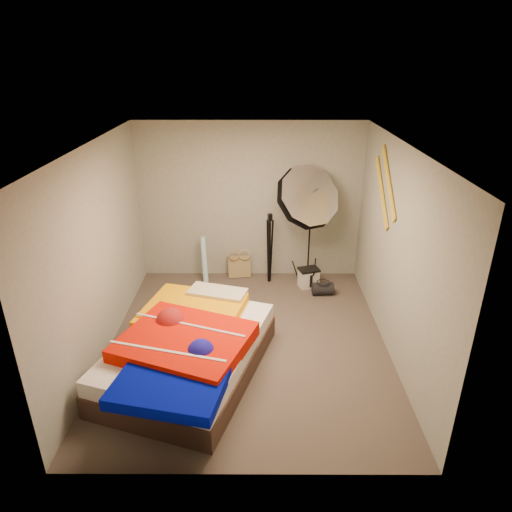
{
  "coord_description": "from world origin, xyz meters",
  "views": [
    {
      "loc": [
        0.12,
        -4.88,
        3.41
      ],
      "look_at": [
        0.1,
        0.6,
        0.95
      ],
      "focal_mm": 32.0,
      "sensor_mm": 36.0,
      "label": 1
    }
  ],
  "objects_px": {
    "tote_bag": "(239,266)",
    "camera_tripod": "(270,244)",
    "photo_umbrella": "(306,198)",
    "bed": "(189,350)",
    "wrapping_roll": "(204,260)",
    "camera_case": "(308,278)",
    "duffel_bag": "(323,289)"
  },
  "relations": [
    {
      "from": "wrapping_roll",
      "to": "photo_umbrella",
      "type": "relative_size",
      "value": 0.36
    },
    {
      "from": "tote_bag",
      "to": "duffel_bag",
      "type": "bearing_deg",
      "value": -33.65
    },
    {
      "from": "camera_case",
      "to": "photo_umbrella",
      "type": "xyz_separation_m",
      "value": [
        -0.1,
        -0.04,
        1.32
      ]
    },
    {
      "from": "wrapping_roll",
      "to": "camera_tripod",
      "type": "bearing_deg",
      "value": -1.03
    },
    {
      "from": "camera_tripod",
      "to": "camera_case",
      "type": "bearing_deg",
      "value": -16.21
    },
    {
      "from": "wrapping_roll",
      "to": "bed",
      "type": "xyz_separation_m",
      "value": [
        0.07,
        -2.32,
        -0.06
      ]
    },
    {
      "from": "tote_bag",
      "to": "camera_case",
      "type": "xyz_separation_m",
      "value": [
        1.11,
        -0.36,
        -0.04
      ]
    },
    {
      "from": "photo_umbrella",
      "to": "bed",
      "type": "bearing_deg",
      "value": -125.53
    },
    {
      "from": "wrapping_roll",
      "to": "camera_case",
      "type": "bearing_deg",
      "value": -6.8
    },
    {
      "from": "photo_umbrella",
      "to": "camera_tripod",
      "type": "distance_m",
      "value": 0.98
    },
    {
      "from": "bed",
      "to": "camera_tripod",
      "type": "relative_size",
      "value": 2.21
    },
    {
      "from": "tote_bag",
      "to": "photo_umbrella",
      "type": "height_order",
      "value": "photo_umbrella"
    },
    {
      "from": "duffel_bag",
      "to": "photo_umbrella",
      "type": "distance_m",
      "value": 1.42
    },
    {
      "from": "tote_bag",
      "to": "wrapping_roll",
      "type": "distance_m",
      "value": 0.6
    },
    {
      "from": "camera_case",
      "to": "camera_tripod",
      "type": "xyz_separation_m",
      "value": [
        -0.61,
        0.18,
        0.52
      ]
    },
    {
      "from": "tote_bag",
      "to": "duffel_bag",
      "type": "height_order",
      "value": "tote_bag"
    },
    {
      "from": "tote_bag",
      "to": "bed",
      "type": "relative_size",
      "value": 0.14
    },
    {
      "from": "tote_bag",
      "to": "wrapping_roll",
      "type": "xyz_separation_m",
      "value": [
        -0.55,
        -0.17,
        0.19
      ]
    },
    {
      "from": "camera_tripod",
      "to": "photo_umbrella",
      "type": "bearing_deg",
      "value": -23.15
    },
    {
      "from": "tote_bag",
      "to": "duffel_bag",
      "type": "xyz_separation_m",
      "value": [
        1.3,
        -0.62,
        -0.09
      ]
    },
    {
      "from": "bed",
      "to": "photo_umbrella",
      "type": "relative_size",
      "value": 1.24
    },
    {
      "from": "wrapping_roll",
      "to": "photo_umbrella",
      "type": "bearing_deg",
      "value": -8.7
    },
    {
      "from": "tote_bag",
      "to": "camera_tripod",
      "type": "relative_size",
      "value": 0.32
    },
    {
      "from": "wrapping_roll",
      "to": "bed",
      "type": "bearing_deg",
      "value": -88.37
    },
    {
      "from": "duffel_bag",
      "to": "camera_tripod",
      "type": "bearing_deg",
      "value": 148.27
    },
    {
      "from": "tote_bag",
      "to": "camera_tripod",
      "type": "height_order",
      "value": "camera_tripod"
    },
    {
      "from": "bed",
      "to": "camera_tripod",
      "type": "height_order",
      "value": "camera_tripod"
    },
    {
      "from": "duffel_bag",
      "to": "bed",
      "type": "bearing_deg",
      "value": -137.01
    },
    {
      "from": "tote_bag",
      "to": "photo_umbrella",
      "type": "distance_m",
      "value": 1.68
    },
    {
      "from": "wrapping_roll",
      "to": "duffel_bag",
      "type": "bearing_deg",
      "value": -13.91
    },
    {
      "from": "duffel_bag",
      "to": "bed",
      "type": "xyz_separation_m",
      "value": [
        -1.79,
        -1.86,
        0.21
      ]
    },
    {
      "from": "camera_tripod",
      "to": "duffel_bag",
      "type": "bearing_deg",
      "value": -28.51
    }
  ]
}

